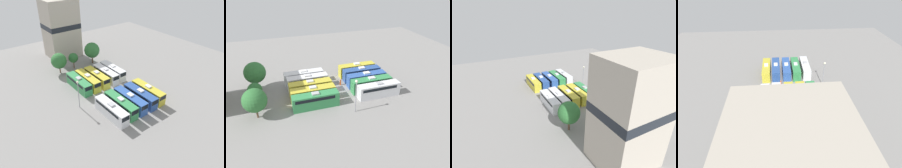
# 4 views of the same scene
# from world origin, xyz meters

# --- Properties ---
(ground_plane) EXTENTS (104.73, 104.73, 0.00)m
(ground_plane) POSITION_xyz_m (0.00, 0.00, 0.00)
(ground_plane) COLOR gray
(bus_0) EXTENTS (2.50, 10.44, 3.74)m
(bus_0) POSITION_xyz_m (-6.38, -7.89, 1.86)
(bus_0) COLOR silver
(bus_0) RESTS_ON ground_plane
(bus_1) EXTENTS (2.50, 10.44, 3.74)m
(bus_1) POSITION_xyz_m (-3.19, -7.49, 1.86)
(bus_1) COLOR #338C4C
(bus_1) RESTS_ON ground_plane
(bus_2) EXTENTS (2.50, 10.44, 3.74)m
(bus_2) POSITION_xyz_m (-0.14, -7.54, 1.86)
(bus_2) COLOR #2D56A8
(bus_2) RESTS_ON ground_plane
(bus_3) EXTENTS (2.50, 10.44, 3.74)m
(bus_3) POSITION_xyz_m (3.24, -7.66, 1.86)
(bus_3) COLOR #284C93
(bus_3) RESTS_ON ground_plane
(bus_4) EXTENTS (2.50, 10.44, 3.74)m
(bus_4) POSITION_xyz_m (6.31, -7.48, 1.86)
(bus_4) COLOR gold
(bus_4) RESTS_ON ground_plane
(bus_5) EXTENTS (2.50, 10.44, 3.74)m
(bus_5) POSITION_xyz_m (-6.16, 7.63, 1.86)
(bus_5) COLOR #338C4C
(bus_5) RESTS_ON ground_plane
(bus_6) EXTENTS (2.50, 10.44, 3.74)m
(bus_6) POSITION_xyz_m (-3.26, 7.55, 1.86)
(bus_6) COLOR gold
(bus_6) RESTS_ON ground_plane
(bus_7) EXTENTS (2.50, 10.44, 3.74)m
(bus_7) POSITION_xyz_m (-0.09, 7.51, 1.86)
(bus_7) COLOR gold
(bus_7) RESTS_ON ground_plane
(bus_8) EXTENTS (2.50, 10.44, 3.74)m
(bus_8) POSITION_xyz_m (3.24, 7.51, 1.86)
(bus_8) COLOR silver
(bus_8) RESTS_ON ground_plane
(bus_9) EXTENTS (2.50, 10.44, 3.74)m
(bus_9) POSITION_xyz_m (6.27, 7.94, 1.86)
(bus_9) COLOR silver
(bus_9) RESTS_ON ground_plane
(worker_person) EXTENTS (0.36, 0.36, 1.77)m
(worker_person) POSITION_xyz_m (1.95, -1.05, 0.82)
(worker_person) COLOR #CC4C19
(worker_person) RESTS_ON ground_plane
(light_pole) EXTENTS (0.60, 0.60, 7.77)m
(light_pole) POSITION_xyz_m (-10.59, -0.11, 5.27)
(light_pole) COLOR gray
(light_pole) RESTS_ON ground_plane
(tree_0) EXTENTS (5.03, 5.03, 6.75)m
(tree_0) POSITION_xyz_m (-6.03, 20.10, 4.22)
(tree_0) COLOR brown
(tree_0) RESTS_ON ground_plane
(tree_1) EXTENTS (3.25, 3.25, 5.49)m
(tree_1) POSITION_xyz_m (-0.87, 20.08, 3.85)
(tree_1) COLOR brown
(tree_1) RESTS_ON ground_plane
(tree_2) EXTENTS (5.36, 5.36, 7.47)m
(tree_2) POSITION_xyz_m (6.49, 19.95, 4.77)
(tree_2) COLOR brown
(tree_2) RESTS_ON ground_plane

